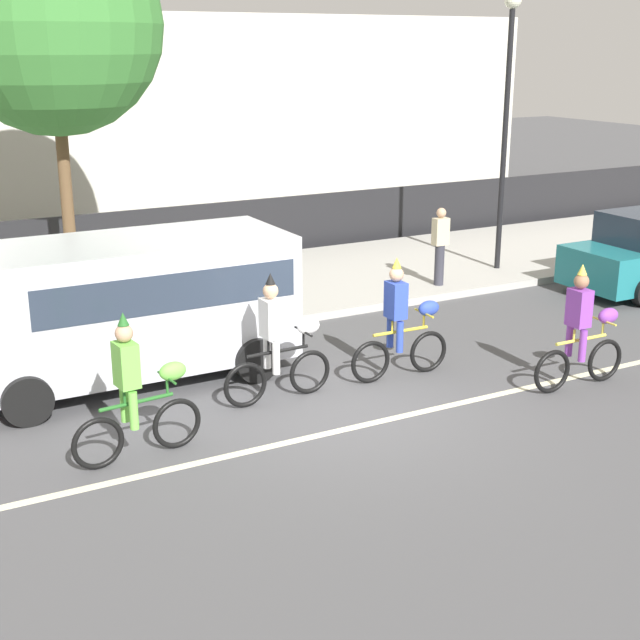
# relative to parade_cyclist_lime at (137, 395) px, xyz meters

# --- Properties ---
(ground_plane) EXTENTS (80.00, 80.00, 0.00)m
(ground_plane) POSITION_rel_parade_cyclist_lime_xyz_m (3.12, 0.01, -0.84)
(ground_plane) COLOR #4C4C4F
(road_centre_line) EXTENTS (36.00, 0.14, 0.01)m
(road_centre_line) POSITION_rel_parade_cyclist_lime_xyz_m (3.12, -0.49, -0.84)
(road_centre_line) COLOR beige
(road_centre_line) RESTS_ON ground
(sidewalk_curb) EXTENTS (60.00, 5.00, 0.15)m
(sidewalk_curb) POSITION_rel_parade_cyclist_lime_xyz_m (3.12, 6.51, -0.77)
(sidewalk_curb) COLOR #ADAAA3
(sidewalk_curb) RESTS_ON ground
(fence_line) EXTENTS (40.00, 0.08, 1.40)m
(fence_line) POSITION_rel_parade_cyclist_lime_xyz_m (3.12, 9.41, -0.14)
(fence_line) COLOR black
(fence_line) RESTS_ON ground
(building_backdrop) EXTENTS (28.00, 8.00, 5.81)m
(building_backdrop) POSITION_rel_parade_cyclist_lime_xyz_m (3.59, 18.01, 2.06)
(building_backdrop) COLOR beige
(building_backdrop) RESTS_ON ground
(parade_cyclist_lime) EXTENTS (1.72, 0.50, 1.92)m
(parade_cyclist_lime) POSITION_rel_parade_cyclist_lime_xyz_m (0.00, 0.00, 0.00)
(parade_cyclist_lime) COLOR black
(parade_cyclist_lime) RESTS_ON ground
(parade_cyclist_zebra) EXTENTS (1.72, 0.50, 1.92)m
(parade_cyclist_zebra) POSITION_rel_parade_cyclist_lime_xyz_m (2.36, 0.88, 0.00)
(parade_cyclist_zebra) COLOR black
(parade_cyclist_zebra) RESTS_ON ground
(parade_cyclist_cobalt) EXTENTS (1.72, 0.50, 1.92)m
(parade_cyclist_cobalt) POSITION_rel_parade_cyclist_lime_xyz_m (4.42, 0.82, 0.00)
(parade_cyclist_cobalt) COLOR black
(parade_cyclist_cobalt) RESTS_ON ground
(parade_cyclist_purple) EXTENTS (1.72, 0.50, 1.92)m
(parade_cyclist_purple) POSITION_rel_parade_cyclist_lime_xyz_m (6.56, -0.81, 0.00)
(parade_cyclist_purple) COLOR black
(parade_cyclist_purple) RESTS_ON ground
(parked_van_silver) EXTENTS (5.00, 2.22, 2.18)m
(parked_van_silver) POSITION_rel_parade_cyclist_lime_xyz_m (0.75, 2.71, 0.44)
(parked_van_silver) COLOR silver
(parked_van_silver) RESTS_ON ground
(street_lamp_post) EXTENTS (0.36, 0.36, 5.86)m
(street_lamp_post) POSITION_rel_parade_cyclist_lime_xyz_m (9.91, 5.20, 3.15)
(street_lamp_post) COLOR black
(street_lamp_post) RESTS_ON sidewalk_curb
(street_tree_near_lamp) EXTENTS (4.10, 4.10, 7.21)m
(street_tree_near_lamp) POSITION_rel_parade_cyclist_lime_xyz_m (1.04, 7.57, 4.46)
(street_tree_near_lamp) COLOR brown
(street_tree_near_lamp) RESTS_ON sidewalk_curb
(pedestrian_onlooker) EXTENTS (0.32, 0.20, 1.62)m
(pedestrian_onlooker) POSITION_rel_parade_cyclist_lime_xyz_m (7.89, 4.62, 0.17)
(pedestrian_onlooker) COLOR #33333D
(pedestrian_onlooker) RESTS_ON sidewalk_curb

